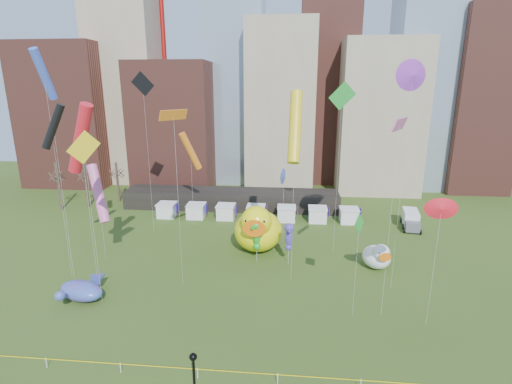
# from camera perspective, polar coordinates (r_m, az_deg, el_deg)

# --- Properties ---
(ground) EXTENTS (160.00, 160.00, 0.00)m
(ground) POSITION_cam_1_polar(r_m,az_deg,el_deg) (32.45, -8.62, -25.60)
(ground) COLOR #344D18
(ground) RESTS_ON ground
(skyline) EXTENTS (101.00, 23.00, 68.00)m
(skyline) POSITION_cam_1_polar(r_m,az_deg,el_deg) (84.83, 2.53, 15.54)
(skyline) COLOR brown
(skyline) RESTS_ON ground
(pavilion) EXTENTS (38.00, 6.00, 3.20)m
(pavilion) POSITION_cam_1_polar(r_m,az_deg,el_deg) (69.34, -3.65, -1.06)
(pavilion) COLOR black
(pavilion) RESTS_ON ground
(vendor_tents) EXTENTS (33.24, 2.80, 2.40)m
(vendor_tents) POSITION_cam_1_polar(r_m,az_deg,el_deg) (63.20, 0.02, -3.14)
(vendor_tents) COLOR white
(vendor_tents) RESTS_ON ground
(bare_trees) EXTENTS (8.44, 6.44, 8.50)m
(bare_trees) POSITION_cam_1_polar(r_m,az_deg,el_deg) (75.97, -23.76, 0.99)
(bare_trees) COLOR #382B21
(bare_trees) RESTS_ON ground
(caution_tape) EXTENTS (50.00, 0.06, 0.90)m
(caution_tape) POSITION_cam_1_polar(r_m,az_deg,el_deg) (32.01, -8.67, -24.68)
(caution_tape) COLOR white
(caution_tape) RESTS_ON ground
(big_duck) EXTENTS (6.54, 8.78, 6.75)m
(big_duck) POSITION_cam_1_polar(r_m,az_deg,el_deg) (50.86, 0.27, -5.45)
(big_duck) COLOR #F3EC0C
(big_duck) RESTS_ON ground
(small_duck) EXTENTS (3.95, 4.77, 3.44)m
(small_duck) POSITION_cam_1_polar(r_m,az_deg,el_deg) (48.89, 17.54, -9.03)
(small_duck) COLOR white
(small_duck) RESTS_ON ground
(seahorse_green) EXTENTS (1.72, 1.91, 5.53)m
(seahorse_green) POSITION_cam_1_polar(r_m,az_deg,el_deg) (47.35, 0.10, -6.00)
(seahorse_green) COLOR silver
(seahorse_green) RESTS_ON ground
(seahorse_purple) EXTENTS (1.28, 1.56, 5.39)m
(seahorse_purple) POSITION_cam_1_polar(r_m,az_deg,el_deg) (46.86, 4.90, -6.30)
(seahorse_purple) COLOR silver
(seahorse_purple) RESTS_ON ground
(whale_inflatable) EXTENTS (5.61, 6.45, 2.23)m
(whale_inflatable) POSITION_cam_1_polar(r_m,az_deg,el_deg) (44.54, -24.31, -13.03)
(whale_inflatable) COLOR #5D399B
(whale_inflatable) RESTS_ON ground
(lamppost) EXTENTS (0.50, 0.50, 4.83)m
(lamppost) POSITION_cam_1_polar(r_m,az_deg,el_deg) (28.05, -9.15, -25.40)
(lamppost) COLOR black
(lamppost) RESTS_ON footpath
(box_truck) EXTENTS (3.13, 6.20, 2.52)m
(box_truck) POSITION_cam_1_polar(r_m,az_deg,el_deg) (64.41, 21.95, -3.77)
(box_truck) COLOR white
(box_truck) RESTS_ON ground
(kite_0) EXTENTS (4.30, 2.86, 19.85)m
(kite_0) POSITION_cam_1_polar(r_m,az_deg,el_deg) (41.10, -24.56, 7.17)
(kite_0) COLOR silver
(kite_0) RESTS_ON ground
(kite_1) EXTENTS (3.71, 3.80, 12.23)m
(kite_1) POSITION_cam_1_polar(r_m,az_deg,el_deg) (50.15, -22.31, -0.19)
(kite_1) COLOR silver
(kite_1) RESTS_ON ground
(kite_2) EXTENTS (2.93, 1.45, 19.58)m
(kite_2) POSITION_cam_1_polar(r_m,az_deg,el_deg) (45.42, -27.83, 8.56)
(kite_2) COLOR silver
(kite_2) RESTS_ON ground
(kite_3) EXTENTS (3.04, 1.56, 21.79)m
(kite_3) POSITION_cam_1_polar(r_m,az_deg,el_deg) (48.01, 12.61, 13.37)
(kite_3) COLOR silver
(kite_3) RESTS_ON ground
(kite_4) EXTENTS (1.48, 4.37, 20.90)m
(kite_4) POSITION_cam_1_polar(r_m,az_deg,el_deg) (39.68, 5.82, 9.57)
(kite_4) COLOR silver
(kite_4) RESTS_ON ground
(kite_5) EXTENTS (0.61, 1.96, 11.34)m
(kite_5) POSITION_cam_1_polar(r_m,az_deg,el_deg) (48.08, 4.16, 2.31)
(kite_5) COLOR silver
(kite_5) RESTS_ON ground
(kite_6) EXTENTS (3.32, 3.02, 14.73)m
(kite_6) POSITION_cam_1_polar(r_m,az_deg,el_deg) (59.07, -9.67, 5.98)
(kite_6) COLOR silver
(kite_6) RESTS_ON ground
(kite_7) EXTENTS (2.55, 2.07, 23.67)m
(kite_7) POSITION_cam_1_polar(r_m,az_deg,el_deg) (40.40, 22.20, 15.71)
(kite_7) COLOR silver
(kite_7) RESTS_ON ground
(kite_8) EXTENTS (1.89, 0.28, 12.14)m
(kite_8) POSITION_cam_1_polar(r_m,az_deg,el_deg) (36.10, 25.79, -2.30)
(kite_8) COLOR silver
(kite_8) RESTS_ON ground
(kite_9) EXTENTS (2.12, 3.42, 18.69)m
(kite_9) POSITION_cam_1_polar(r_m,az_deg,el_deg) (34.83, 20.51, 9.25)
(kite_9) COLOR silver
(kite_9) RESTS_ON ground
(kite_10) EXTENTS (2.33, 2.44, 23.20)m
(kite_10) POSITION_cam_1_polar(r_m,az_deg,el_deg) (56.63, -16.39, 14.77)
(kite_10) COLOR silver
(kite_10) RESTS_ON ground
(kite_11) EXTENTS (1.17, 1.76, 10.38)m
(kite_11) POSITION_cam_1_polar(r_m,az_deg,el_deg) (35.82, 15.04, -4.79)
(kite_11) COLOR silver
(kite_11) RESTS_ON ground
(kite_12) EXTENTS (2.16, 2.20, 17.40)m
(kite_12) POSITION_cam_1_polar(r_m,az_deg,el_deg) (38.37, -24.11, 5.73)
(kite_12) COLOR silver
(kite_12) RESTS_ON ground
(kite_13) EXTENTS (0.92, 3.03, 24.93)m
(kite_13) POSITION_cam_1_polar(r_m,az_deg,el_deg) (45.86, -28.92, 14.99)
(kite_13) COLOR silver
(kite_13) RESTS_ON ground
(kite_14) EXTENTS (2.22, 3.05, 18.99)m
(kite_14) POSITION_cam_1_polar(r_m,az_deg,el_deg) (39.41, -12.12, 10.95)
(kite_14) COLOR silver
(kite_14) RESTS_ON ground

